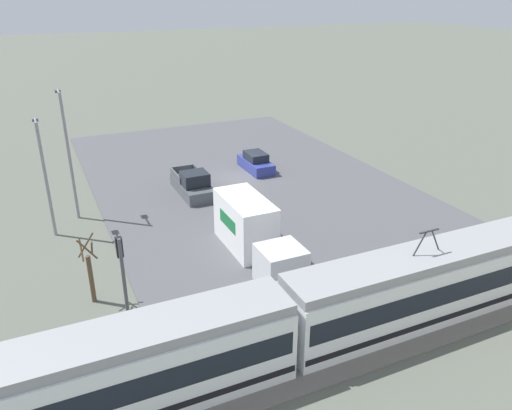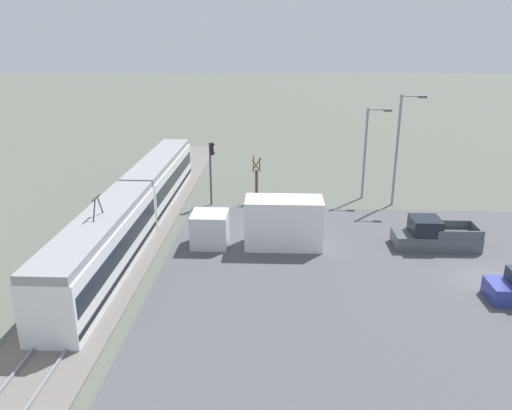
# 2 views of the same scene
# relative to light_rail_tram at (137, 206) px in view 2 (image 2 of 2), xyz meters

# --- Properties ---
(ground_plane) EXTENTS (320.00, 320.00, 0.00)m
(ground_plane) POSITION_rel_light_rail_tram_xyz_m (-6.94, -21.39, -1.79)
(ground_plane) COLOR #565B51
(road_surface) EXTENTS (23.63, 36.89, 0.08)m
(road_surface) POSITION_rel_light_rail_tram_xyz_m (-6.94, -21.39, -1.75)
(road_surface) COLOR #4C4C51
(road_surface) RESTS_ON ground
(rail_bed) EXTENTS (69.07, 4.40, 0.22)m
(rail_bed) POSITION_rel_light_rail_tram_xyz_m (-6.94, 0.00, -1.74)
(rail_bed) COLOR slate
(rail_bed) RESTS_ON ground
(light_rail_tram) EXTENTS (28.48, 2.62, 4.65)m
(light_rail_tram) POSITION_rel_light_rail_tram_xyz_m (0.00, 0.00, 0.00)
(light_rail_tram) COLOR white
(light_rail_tram) RESTS_ON ground
(box_truck) EXTENTS (2.34, 8.27, 3.17)m
(box_truck) POSITION_rel_light_rail_tram_xyz_m (-2.52, -8.92, -0.24)
(box_truck) COLOR silver
(box_truck) RESTS_ON ground
(pickup_truck) EXTENTS (2.10, 5.26, 1.93)m
(pickup_truck) POSITION_rel_light_rail_tram_xyz_m (-2.21, -19.62, -0.98)
(pickup_truck) COLOR #4C5156
(pickup_truck) RESTS_ON ground
(traffic_light_pole) EXTENTS (0.28, 0.47, 5.04)m
(traffic_light_pole) POSITION_rel_light_rail_tram_xyz_m (5.75, -4.43, 1.49)
(traffic_light_pole) COLOR #47474C
(traffic_light_pole) RESTS_ON ground
(street_tree) EXTENTS (0.90, 0.75, 3.75)m
(street_tree) POSITION_rel_light_rail_tram_xyz_m (6.87, -7.94, -0.08)
(street_tree) COLOR brown
(street_tree) RESTS_ON ground
(street_lamp_near_crossing) EXTENTS (0.36, 1.95, 8.72)m
(street_lamp_near_crossing) POSITION_rel_light_rail_tram_xyz_m (6.39, -19.04, 3.21)
(street_lamp_near_crossing) COLOR gray
(street_lamp_near_crossing) RESTS_ON ground
(street_lamp_mid_block) EXTENTS (0.36, 1.95, 7.46)m
(street_lamp_mid_block) POSITION_rel_light_rail_tram_xyz_m (8.06, -16.93, 2.56)
(street_lamp_mid_block) COLOR gray
(street_lamp_mid_block) RESTS_ON ground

